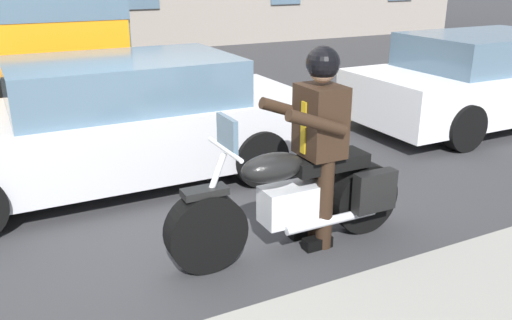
{
  "coord_description": "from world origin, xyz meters",
  "views": [
    {
      "loc": [
        1.45,
        4.78,
        2.32
      ],
      "look_at": [
        -0.54,
        0.89,
        0.75
      ],
      "focal_mm": 37.6,
      "sensor_mm": 36.0,
      "label": 1
    }
  ],
  "objects": [
    {
      "name": "rider_main",
      "position": [
        -0.98,
        1.19,
        1.04
      ],
      "size": [
        0.62,
        0.54,
        1.74
      ],
      "color": "black",
      "rests_on": "ground_plane"
    },
    {
      "name": "car_silver",
      "position": [
        0.24,
        -1.08,
        0.69
      ],
      "size": [
        4.6,
        1.92,
        1.4
      ],
      "color": "silver",
      "rests_on": "ground_plane"
    },
    {
      "name": "motorcycle_main",
      "position": [
        -0.79,
        1.19,
        0.45
      ],
      "size": [
        2.21,
        0.6,
        1.26
      ],
      "color": "black",
      "rests_on": "ground_plane"
    },
    {
      "name": "car_dark",
      "position": [
        -5.53,
        -0.9,
        0.69
      ],
      "size": [
        4.6,
        1.92,
        1.4
      ],
      "color": "white",
      "rests_on": "ground_plane"
    },
    {
      "name": "lane_center_stripe",
      "position": [
        0.0,
        -2.0,
        0.01
      ],
      "size": [
        60.0,
        0.16,
        0.01
      ],
      "primitive_type": "cube",
      "color": "#E5DB4C",
      "rests_on": "ground_plane"
    },
    {
      "name": "ground_plane",
      "position": [
        0.0,
        0.0,
        0.0
      ],
      "size": [
        80.0,
        80.0,
        0.0
      ],
      "primitive_type": "plane",
      "color": "#333335"
    }
  ]
}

